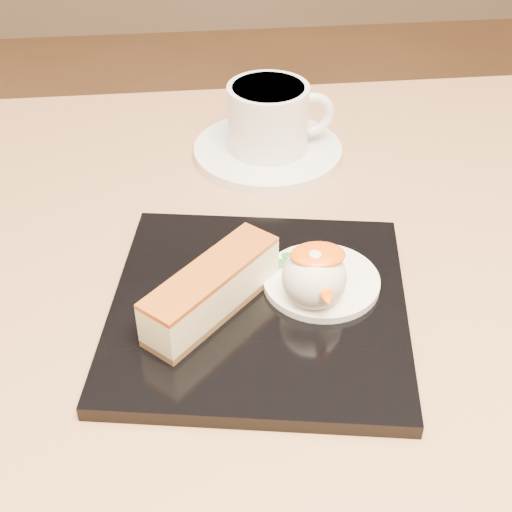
{
  "coord_description": "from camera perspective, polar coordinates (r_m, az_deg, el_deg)",
  "views": [
    {
      "loc": [
        -0.03,
        -0.39,
        1.09
      ],
      "look_at": [
        0.02,
        0.02,
        0.76
      ],
      "focal_mm": 50.0,
      "sensor_mm": 36.0,
      "label": 1
    }
  ],
  "objects": [
    {
      "name": "table",
      "position": [
        0.66,
        -1.28,
        -15.0
      ],
      "size": [
        0.8,
        0.8,
        0.72
      ],
      "color": "black",
      "rests_on": "ground"
    },
    {
      "name": "cream_smear",
      "position": [
        0.55,
        5.24,
        -2.02
      ],
      "size": [
        0.09,
        0.09,
        0.01
      ],
      "primitive_type": "cylinder",
      "color": "white",
      "rests_on": "dessert_plate"
    },
    {
      "name": "mint_sprig",
      "position": [
        0.56,
        1.88,
        -0.25
      ],
      "size": [
        0.04,
        0.03,
        0.0
      ],
      "color": "#2A8336",
      "rests_on": "cream_smear"
    },
    {
      "name": "mango_sauce",
      "position": [
        0.51,
        4.97,
        0.09
      ],
      "size": [
        0.04,
        0.03,
        0.01
      ],
      "primitive_type": "ellipsoid",
      "color": "#F85A07",
      "rests_on": "ice_cream_scoop"
    },
    {
      "name": "cheesecake",
      "position": [
        0.52,
        -3.57,
        -2.72
      ],
      "size": [
        0.11,
        0.11,
        0.04
      ],
      "rotation": [
        0.0,
        0.0,
        0.8
      ],
      "color": "brown",
      "rests_on": "dessert_plate"
    },
    {
      "name": "dessert_plate",
      "position": [
        0.54,
        0.23,
        -4.15
      ],
      "size": [
        0.25,
        0.25,
        0.01
      ],
      "primitive_type": "cube",
      "rotation": [
        0.0,
        0.0,
        -0.17
      ],
      "color": "black",
      "rests_on": "table"
    },
    {
      "name": "coffee_cup",
      "position": [
        0.71,
        1.13,
        11.12
      ],
      "size": [
        0.11,
        0.08,
        0.07
      ],
      "rotation": [
        0.0,
        0.0,
        0.05
      ],
      "color": "white",
      "rests_on": "saucer"
    },
    {
      "name": "saucer",
      "position": [
        0.73,
        0.93,
        8.4
      ],
      "size": [
        0.15,
        0.15,
        0.01
      ],
      "primitive_type": "cylinder",
      "color": "white",
      "rests_on": "table"
    },
    {
      "name": "ice_cream_scoop",
      "position": [
        0.52,
        4.68,
        -1.73
      ],
      "size": [
        0.05,
        0.05,
        0.05
      ],
      "primitive_type": "sphere",
      "color": "white",
      "rests_on": "cream_smear"
    }
  ]
}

